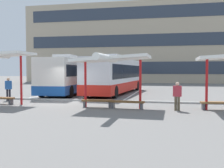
{
  "coord_description": "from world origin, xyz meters",
  "views": [
    {
      "loc": [
        7.24,
        -17.66,
        2.17
      ],
      "look_at": [
        2.74,
        3.04,
        1.13
      ],
      "focal_mm": 44.58,
      "sensor_mm": 36.0,
      "label": 1
    }
  ],
  "objects_px": {
    "bench_1": "(1,99)",
    "bench_3": "(127,103)",
    "waiting_passenger_3": "(8,87)",
    "waiting_passenger_0": "(177,94)",
    "bench_4": "(216,104)",
    "bench_2": "(97,102)",
    "waiting_shelter_2": "(111,60)",
    "coach_bus_1": "(116,76)",
    "coach_bus_0": "(70,76)"
  },
  "relations": [
    {
      "from": "bench_1",
      "to": "bench_3",
      "type": "relative_size",
      "value": 0.92
    },
    {
      "from": "waiting_passenger_3",
      "to": "waiting_passenger_0",
      "type": "bearing_deg",
      "value": -12.38
    },
    {
      "from": "bench_4",
      "to": "bench_2",
      "type": "bearing_deg",
      "value": -176.66
    },
    {
      "from": "waiting_shelter_2",
      "to": "bench_2",
      "type": "relative_size",
      "value": 2.77
    },
    {
      "from": "waiting_shelter_2",
      "to": "bench_3",
      "type": "xyz_separation_m",
      "value": [
        0.9,
        0.1,
        -2.44
      ]
    },
    {
      "from": "coach_bus_1",
      "to": "bench_3",
      "type": "xyz_separation_m",
      "value": [
        2.76,
        -10.24,
        -1.3
      ]
    },
    {
      "from": "waiting_shelter_2",
      "to": "bench_4",
      "type": "relative_size",
      "value": 3.01
    },
    {
      "from": "waiting_shelter_2",
      "to": "waiting_passenger_0",
      "type": "height_order",
      "value": "waiting_shelter_2"
    },
    {
      "from": "waiting_shelter_2",
      "to": "bench_2",
      "type": "xyz_separation_m",
      "value": [
        -0.9,
        0.3,
        -2.44
      ]
    },
    {
      "from": "bench_1",
      "to": "bench_4",
      "type": "xyz_separation_m",
      "value": [
        13.14,
        0.13,
        -0.0
      ]
    },
    {
      "from": "bench_2",
      "to": "waiting_passenger_0",
      "type": "relative_size",
      "value": 1.18
    },
    {
      "from": "coach_bus_1",
      "to": "bench_4",
      "type": "relative_size",
      "value": 7.46
    },
    {
      "from": "bench_3",
      "to": "waiting_passenger_3",
      "type": "xyz_separation_m",
      "value": [
        -9.04,
        2.43,
        0.6
      ]
    },
    {
      "from": "waiting_shelter_2",
      "to": "waiting_passenger_0",
      "type": "relative_size",
      "value": 3.27
    },
    {
      "from": "bench_4",
      "to": "waiting_passenger_0",
      "type": "xyz_separation_m",
      "value": [
        -2.08,
        -0.75,
        0.54
      ]
    },
    {
      "from": "coach_bus_1",
      "to": "bench_1",
      "type": "xyz_separation_m",
      "value": [
        -5.54,
        -9.78,
        -1.31
      ]
    },
    {
      "from": "coach_bus_1",
      "to": "waiting_shelter_2",
      "type": "bearing_deg",
      "value": -79.8
    },
    {
      "from": "bench_1",
      "to": "waiting_passenger_0",
      "type": "bearing_deg",
      "value": -3.2
    },
    {
      "from": "coach_bus_0",
      "to": "bench_1",
      "type": "xyz_separation_m",
      "value": [
        -1.53,
        -8.37,
        -1.3
      ]
    },
    {
      "from": "coach_bus_1",
      "to": "waiting_shelter_2",
      "type": "xyz_separation_m",
      "value": [
        1.86,
        -10.34,
        1.14
      ]
    },
    {
      "from": "coach_bus_0",
      "to": "bench_1",
      "type": "height_order",
      "value": "coach_bus_0"
    },
    {
      "from": "coach_bus_1",
      "to": "bench_4",
      "type": "height_order",
      "value": "coach_bus_1"
    },
    {
      "from": "waiting_passenger_3",
      "to": "bench_4",
      "type": "bearing_deg",
      "value": -7.56
    },
    {
      "from": "coach_bus_0",
      "to": "waiting_passenger_0",
      "type": "relative_size",
      "value": 6.9
    },
    {
      "from": "bench_1",
      "to": "waiting_shelter_2",
      "type": "xyz_separation_m",
      "value": [
        7.4,
        -0.56,
        2.44
      ]
    },
    {
      "from": "waiting_shelter_2",
      "to": "waiting_passenger_0",
      "type": "xyz_separation_m",
      "value": [
        3.66,
        -0.06,
        -1.9
      ]
    },
    {
      "from": "coach_bus_0",
      "to": "coach_bus_1",
      "type": "bearing_deg",
      "value": 19.47
    },
    {
      "from": "bench_3",
      "to": "waiting_passenger_3",
      "type": "bearing_deg",
      "value": 164.97
    },
    {
      "from": "bench_3",
      "to": "coach_bus_1",
      "type": "bearing_deg",
      "value": 105.09
    },
    {
      "from": "bench_1",
      "to": "bench_4",
      "type": "relative_size",
      "value": 1.09
    },
    {
      "from": "bench_4",
      "to": "waiting_passenger_0",
      "type": "relative_size",
      "value": 1.09
    },
    {
      "from": "bench_1",
      "to": "waiting_passenger_3",
      "type": "xyz_separation_m",
      "value": [
        -0.74,
        1.97,
        0.61
      ]
    },
    {
      "from": "coach_bus_0",
      "to": "waiting_shelter_2",
      "type": "distance_m",
      "value": 10.74
    },
    {
      "from": "waiting_passenger_0",
      "to": "waiting_passenger_3",
      "type": "bearing_deg",
      "value": 167.62
    },
    {
      "from": "bench_2",
      "to": "bench_3",
      "type": "distance_m",
      "value": 1.81
    },
    {
      "from": "coach_bus_1",
      "to": "coach_bus_0",
      "type": "bearing_deg",
      "value": -160.53
    },
    {
      "from": "bench_4",
      "to": "waiting_passenger_0",
      "type": "height_order",
      "value": "waiting_passenger_0"
    },
    {
      "from": "coach_bus_1",
      "to": "waiting_passenger_3",
      "type": "xyz_separation_m",
      "value": [
        -6.28,
        -7.81,
        -0.7
      ]
    },
    {
      "from": "coach_bus_1",
      "to": "waiting_shelter_2",
      "type": "relative_size",
      "value": 2.48
    },
    {
      "from": "bench_2",
      "to": "bench_3",
      "type": "bearing_deg",
      "value": -6.23
    },
    {
      "from": "bench_2",
      "to": "waiting_passenger_3",
      "type": "xyz_separation_m",
      "value": [
        -7.24,
        2.23,
        0.61
      ]
    },
    {
      "from": "coach_bus_0",
      "to": "bench_4",
      "type": "relative_size",
      "value": 6.35
    },
    {
      "from": "waiting_passenger_0",
      "to": "coach_bus_0",
      "type": "bearing_deg",
      "value": 136.67
    },
    {
      "from": "bench_1",
      "to": "waiting_passenger_3",
      "type": "distance_m",
      "value": 2.19
    },
    {
      "from": "bench_1",
      "to": "coach_bus_1",
      "type": "bearing_deg",
      "value": 60.49
    },
    {
      "from": "coach_bus_1",
      "to": "waiting_passenger_0",
      "type": "relative_size",
      "value": 8.11
    },
    {
      "from": "bench_3",
      "to": "waiting_passenger_0",
      "type": "xyz_separation_m",
      "value": [
        2.76,
        -0.16,
        0.54
      ]
    },
    {
      "from": "bench_1",
      "to": "bench_4",
      "type": "distance_m",
      "value": 13.14
    },
    {
      "from": "bench_1",
      "to": "waiting_passenger_3",
      "type": "bearing_deg",
      "value": 110.67
    },
    {
      "from": "waiting_shelter_2",
      "to": "bench_3",
      "type": "height_order",
      "value": "waiting_shelter_2"
    }
  ]
}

